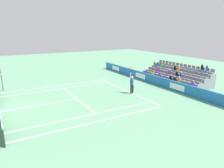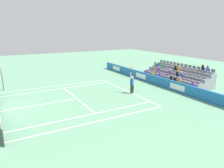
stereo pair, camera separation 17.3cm
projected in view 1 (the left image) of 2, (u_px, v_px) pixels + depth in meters
The scene contains 13 objects.
ground_plane at pixel (0, 112), 16.42m from camera, with size 80.00×80.00×0.00m, color #669E77.
line_baseline at pixel (126, 90), 22.15m from camera, with size 10.97×0.10×0.01m, color white.
line_service at pixel (77, 99), 19.50m from camera, with size 8.23×0.10×0.01m, color white.
line_centre_service at pixel (42, 105), 17.96m from camera, with size 0.10×6.40×0.01m, color white.
line_singles_sideline_left at pixel (59, 89), 22.74m from camera, with size 0.10×11.89×0.01m, color white.
line_singles_sideline_right at pixel (90, 115), 15.84m from camera, with size 0.10×11.89×0.01m, color white.
line_doubles_sideline_left at pixel (56, 86), 23.88m from camera, with size 0.10×11.89×0.01m, color white.
line_doubles_sideline_right at pixel (98, 121), 14.69m from camera, with size 0.10×11.89×0.01m, color white.
line_centre_mark at pixel (125, 91), 22.10m from camera, with size 0.10×0.20×0.01m, color white.
sponsor_barrier at pixel (157, 81), 24.14m from camera, with size 24.69×0.22×1.05m.
tennis_player at pixel (132, 84), 20.94m from camera, with size 0.53×0.40×2.85m.
stadium_stand at pixel (175, 77), 25.51m from camera, with size 8.68×3.80×2.58m.
loose_tennis_ball at pixel (23, 118), 15.16m from camera, with size 0.07×0.07×0.07m, color #D1E533.
Camera 1 is at (-17.70, -0.04, 6.28)m, focal length 33.37 mm.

